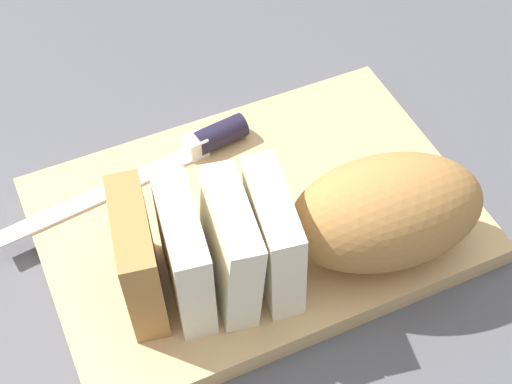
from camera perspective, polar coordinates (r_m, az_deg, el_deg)
The scene contains 8 objects.
ground_plane at distance 0.73m, azimuth 0.00°, elevation -2.59°, with size 3.00×3.00×0.00m, color #4C4C51.
cutting_board at distance 0.72m, azimuth 0.00°, elevation -2.06°, with size 0.39×0.27×0.02m, color tan.
bread_loaf at distance 0.64m, azimuth 4.55°, elevation -2.58°, with size 0.32×0.14×0.10m.
bread_knife at distance 0.76m, azimuth -4.97°, elevation 3.19°, with size 0.26×0.07×0.02m.
crumb_near_knife at distance 0.67m, azimuth -2.60°, elevation -6.20°, with size 0.01×0.01×0.01m, color tan.
crumb_near_loaf at distance 0.67m, azimuth 1.61°, elevation -6.20°, with size 0.00×0.00×0.00m, color tan.
crumb_stray_left at distance 0.71m, azimuth -2.51°, elevation -2.38°, with size 0.00×0.00×0.00m, color tan.
crumb_stray_right at distance 0.71m, azimuth -2.54°, elevation -1.78°, with size 0.01×0.01×0.01m, color tan.
Camera 1 is at (0.16, 0.41, 0.59)m, focal length 53.75 mm.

